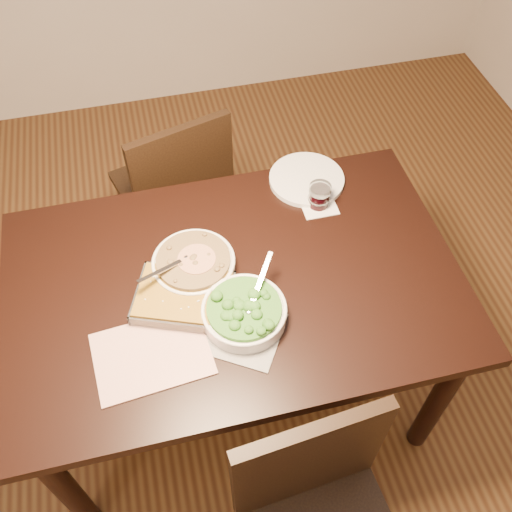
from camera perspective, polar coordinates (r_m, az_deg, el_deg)
ground at (r=2.40m, az=-1.70°, el=-12.88°), size 4.00×4.00×0.00m
table at (r=1.83m, az=-2.18°, el=-4.14°), size 1.40×0.90×0.75m
magazine_a at (r=1.64m, az=-10.38°, el=-9.62°), size 0.34×0.26×0.01m
magazine_b at (r=1.65m, az=-2.40°, el=-7.38°), size 0.34×0.32×0.00m
coaster at (r=1.96m, az=6.25°, el=5.13°), size 0.12×0.12×0.00m
stew_bowl at (r=1.75m, az=-6.23°, el=-0.86°), size 0.26×0.26×0.10m
broccoli_bowl at (r=1.65m, az=-1.19°, el=-5.63°), size 0.25×0.26×0.09m
baking_dish at (r=1.70m, az=-7.23°, el=-4.16°), size 0.34×0.29×0.05m
wine_tumbler at (r=1.93m, az=6.36°, el=6.06°), size 0.07×0.07×0.08m
dinner_plate at (r=2.03m, az=5.08°, el=7.66°), size 0.26×0.26×0.02m
chair_far at (r=2.40m, az=-7.96°, el=6.79°), size 0.51×0.51×0.87m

